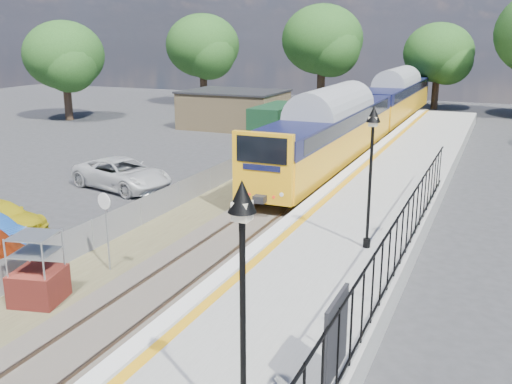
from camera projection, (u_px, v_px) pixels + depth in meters
The scene contains 14 objects.
ground at pixel (123, 322), 15.56m from camera, with size 120.00×120.00×0.00m, color #2D2D30.
track_bed at pixel (251, 217), 24.27m from camera, with size 5.90×80.00×0.29m.
platform at pixel (349, 236), 20.89m from camera, with size 5.00×70.00×0.90m, color gray.
platform_edge at pixel (296, 218), 21.57m from camera, with size 0.90×70.00×0.01m.
victorian_lamp_south at pixel (242, 256), 8.77m from camera, with size 0.44×0.44×4.60m.
victorian_lamp_north at pixel (372, 145), 17.68m from camera, with size 0.44×0.44×4.60m.
palisade_fence at pixel (383, 268), 14.53m from camera, with size 0.12×26.00×2.00m.
wire_fence at pixel (200, 184), 27.63m from camera, with size 0.06×52.00×1.20m.
outbuilding at pixel (242, 111), 46.94m from camera, with size 10.80×10.10×3.12m.
tree_line at pixel (419, 47), 50.38m from camera, with size 56.80×43.80×11.88m.
train at pixel (371, 109), 41.63m from camera, with size 2.82×40.83×3.51m.
brick_plinth at pixel (37, 270), 16.42m from camera, with size 1.61×1.61×2.15m.
speed_sign at pixel (106, 219), 18.42m from camera, with size 0.55×0.14×2.72m.
car_white at pixel (122, 174), 28.94m from camera, with size 2.56×5.56×1.54m, color silver.
Camera 1 is at (8.97, -11.43, 7.57)m, focal length 40.00 mm.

